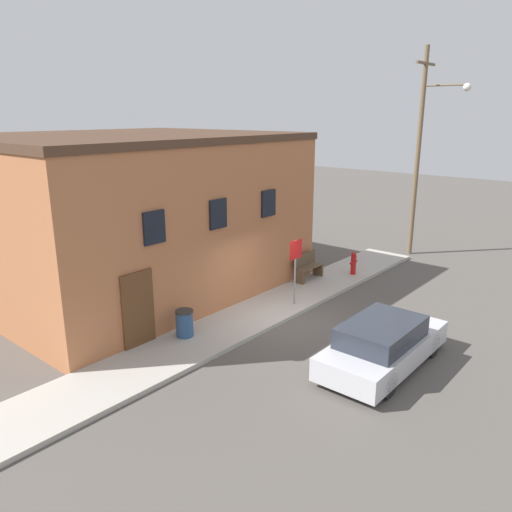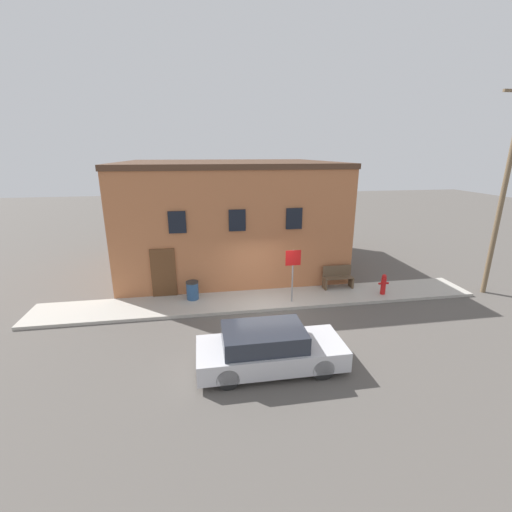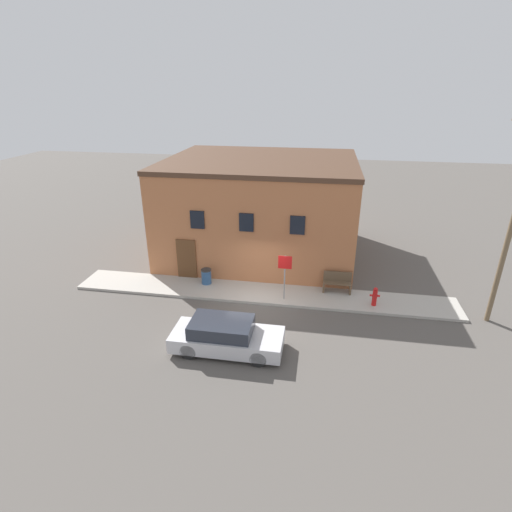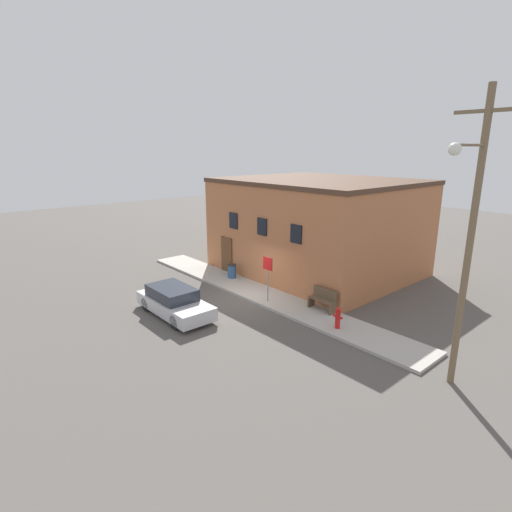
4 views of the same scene
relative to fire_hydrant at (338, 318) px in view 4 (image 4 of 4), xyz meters
name	(u,v)px [view 4 (image 4 of 4)]	position (x,y,z in m)	size (l,w,h in m)	color
ground_plane	(244,300)	(-5.20, -0.64, -0.58)	(80.00, 80.00, 0.00)	#56514C
sidewalk	(259,294)	(-5.20, 0.36, -0.51)	(18.16, 2.01, 0.13)	#B2ADA3
brick_building	(318,226)	(-6.10, 5.77, 2.19)	(10.51, 8.94, 5.53)	#B26B42
fire_hydrant	(338,318)	(0.00, 0.00, 0.00)	(0.44, 0.21, 0.89)	red
stop_sign	(268,271)	(-4.07, -0.12, 1.06)	(0.62, 0.06, 2.18)	gray
bench	(323,300)	(-1.64, 1.03, 0.02)	(1.33, 0.44, 1.00)	brown
trash_bin	(232,271)	(-8.06, 0.81, -0.06)	(0.51, 0.51, 0.77)	#2D517F
utility_pole	(469,233)	(4.70, -0.42, 4.30)	(1.80, 2.04, 8.90)	brown
parked_car	(174,302)	(-5.86, -4.16, 0.03)	(4.20, 1.69, 1.26)	black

